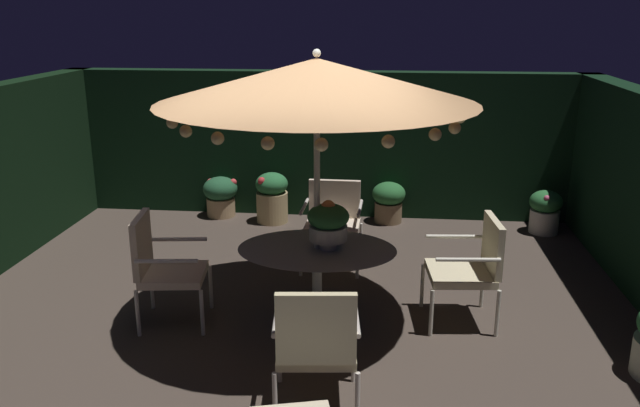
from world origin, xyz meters
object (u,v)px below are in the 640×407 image
object	(u,v)px
patio_chair_east	(161,263)
patio_chair_north	(472,263)
potted_plant_right_far	(272,197)
potted_plant_front_corner	(220,195)
patio_chair_northeast	(333,218)
patio_dining_table	(317,266)
potted_plant_left_far	(389,200)
patio_chair_southeast	(316,341)
patio_umbrella	(317,81)
potted_plant_right_near	(545,210)
centerpiece_planter	(328,222)

from	to	relation	value
patio_chair_east	patio_chair_north	bearing A→B (deg)	6.06
potted_plant_right_far	potted_plant_front_corner	size ratio (longest dim) A/B	1.23
patio_chair_northeast	patio_dining_table	bearing A→B (deg)	-91.16
potted_plant_left_far	patio_chair_east	bearing A→B (deg)	-123.27
patio_chair_northeast	patio_chair_southeast	bearing A→B (deg)	-87.64
patio_chair_north	potted_plant_front_corner	xyz separation A→B (m)	(-3.11, 2.91, -0.27)
patio_chair_northeast	potted_plant_left_far	size ratio (longest dim) A/B	1.68
patio_chair_southeast	patio_umbrella	bearing A→B (deg)	95.86
patio_chair_north	potted_plant_front_corner	bearing A→B (deg)	136.93
patio_chair_east	patio_chair_southeast	xyz separation A→B (m)	(1.56, -1.24, -0.03)
potted_plant_left_far	potted_plant_front_corner	bearing A→B (deg)	179.10
potted_plant_front_corner	patio_dining_table	bearing A→B (deg)	-60.83
patio_umbrella	potted_plant_right_near	xyz separation A→B (m)	(2.69, 2.76, -1.92)
centerpiece_planter	potted_plant_right_near	world-z (taller)	centerpiece_planter
patio_chair_north	potted_plant_front_corner	distance (m)	4.27
patio_dining_table	patio_chair_southeast	distance (m)	1.42
centerpiece_planter	patio_chair_north	xyz separation A→B (m)	(1.31, 0.14, -0.40)
patio_chair_north	patio_chair_southeast	size ratio (longest dim) A/B	1.01
patio_chair_east	potted_plant_right_near	bearing A→B (deg)	35.55
potted_plant_right_far	centerpiece_planter	bearing A→B (deg)	-70.23
patio_chair_east	potted_plant_right_far	size ratio (longest dim) A/B	1.50
patio_chair_southeast	potted_plant_left_far	world-z (taller)	patio_chair_southeast
potted_plant_right_far	potted_plant_right_near	xyz separation A→B (m)	(3.61, -0.08, -0.05)
patio_chair_east	centerpiece_planter	bearing A→B (deg)	6.03
centerpiece_planter	potted_plant_front_corner	distance (m)	3.60
patio_umbrella	patio_chair_southeast	size ratio (longest dim) A/B	2.78
patio_chair_north	patio_chair_east	size ratio (longest dim) A/B	0.97
patio_chair_southeast	potted_plant_right_near	xyz separation A→B (m)	(2.55, 4.17, -0.25)
centerpiece_planter	potted_plant_right_far	xyz separation A→B (m)	(-1.03, 2.86, -0.62)
patio_chair_east	potted_plant_front_corner	bearing A→B (deg)	94.90
patio_chair_east	patio_chair_southeast	size ratio (longest dim) A/B	1.04
patio_chair_northeast	potted_plant_left_far	distance (m)	1.72
patio_chair_northeast	potted_plant_right_near	world-z (taller)	patio_chair_northeast
centerpiece_planter	patio_chair_north	distance (m)	1.38
patio_umbrella	potted_plant_front_corner	world-z (taller)	patio_umbrella
patio_umbrella	patio_chair_southeast	distance (m)	2.19
patio_chair_north	patio_chair_southeast	distance (m)	2.00
potted_plant_right_far	potted_plant_front_corner	world-z (taller)	potted_plant_right_far
patio_chair_north	potted_plant_left_far	bearing A→B (deg)	104.73
potted_plant_right_far	potted_plant_right_near	size ratio (longest dim) A/B	1.22
potted_plant_right_far	potted_plant_front_corner	bearing A→B (deg)	166.16
potted_plant_right_near	potted_plant_front_corner	size ratio (longest dim) A/B	1.01
potted_plant_right_near	potted_plant_front_corner	distance (m)	4.39
patio_umbrella	patio_chair_northeast	distance (m)	2.20
potted_plant_right_far	potted_plant_left_far	size ratio (longest dim) A/B	1.23
patio_dining_table	potted_plant_front_corner	size ratio (longest dim) A/B	2.59
potted_plant_right_near	patio_chair_east	bearing A→B (deg)	-144.45
patio_umbrella	potted_plant_right_near	distance (m)	4.31
potted_plant_right_near	potted_plant_front_corner	bearing A→B (deg)	176.43
patio_chair_northeast	potted_plant_left_far	world-z (taller)	patio_chair_northeast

